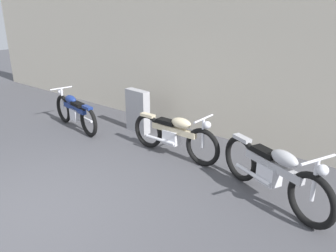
{
  "coord_description": "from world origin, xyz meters",
  "views": [
    {
      "loc": [
        4.08,
        -1.84,
        2.77
      ],
      "look_at": [
        0.15,
        2.96,
        0.55
      ],
      "focal_mm": 35.17,
      "sensor_mm": 36.0,
      "label": 1
    }
  ],
  "objects_px": {
    "motorcycle_silver": "(273,172)",
    "motorcycle_cream": "(174,135)",
    "motorcycle_blue": "(75,111)",
    "stone_marker": "(138,111)"
  },
  "relations": [
    {
      "from": "motorcycle_blue",
      "to": "motorcycle_cream",
      "type": "height_order",
      "value": "motorcycle_cream"
    },
    {
      "from": "stone_marker",
      "to": "motorcycle_silver",
      "type": "distance_m",
      "value": 3.78
    },
    {
      "from": "stone_marker",
      "to": "motorcycle_silver",
      "type": "bearing_deg",
      "value": -13.69
    },
    {
      "from": "motorcycle_silver",
      "to": "motorcycle_cream",
      "type": "distance_m",
      "value": 2.15
    },
    {
      "from": "stone_marker",
      "to": "motorcycle_cream",
      "type": "xyz_separation_m",
      "value": [
        1.55,
        -0.57,
        -0.05
      ]
    },
    {
      "from": "stone_marker",
      "to": "motorcycle_silver",
      "type": "relative_size",
      "value": 0.48
    },
    {
      "from": "motorcycle_silver",
      "to": "motorcycle_cream",
      "type": "bearing_deg",
      "value": -165.53
    },
    {
      "from": "motorcycle_cream",
      "to": "motorcycle_blue",
      "type": "bearing_deg",
      "value": -174.5
    },
    {
      "from": "stone_marker",
      "to": "motorcycle_cream",
      "type": "distance_m",
      "value": 1.65
    },
    {
      "from": "stone_marker",
      "to": "motorcycle_silver",
      "type": "xyz_separation_m",
      "value": [
        3.68,
        -0.9,
        -0.02
      ]
    }
  ]
}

